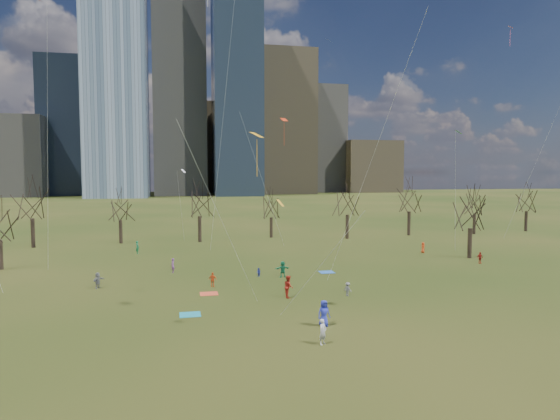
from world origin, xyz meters
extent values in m
plane|color=black|center=(0.00, 0.00, 0.00)|extent=(500.00, 500.00, 0.00)
cube|color=slate|center=(-35.00, 190.00, 59.00)|extent=(26.00, 26.00, 118.00)
cube|color=slate|center=(-8.00, 205.00, 47.50)|extent=(24.00, 24.00, 95.00)
cube|color=#384C66|center=(18.00, 195.00, 52.50)|extent=(22.00, 22.00, 105.00)
cube|color=#726347|center=(45.00, 215.00, 36.00)|extent=(28.00, 28.00, 72.00)
cube|color=#384C66|center=(-60.00, 220.00, 32.50)|extent=(25.00, 25.00, 65.00)
cube|color=slate|center=(70.00, 230.00, 29.00)|extent=(22.00, 22.00, 58.00)
cube|color=#726347|center=(5.00, 240.00, 24.00)|extent=(30.00, 30.00, 48.00)
cube|color=slate|center=(-85.00, 210.00, 18.00)|extent=(35.00, 30.00, 36.00)
cube|color=#726347|center=(95.00, 225.00, 14.00)|extent=(30.00, 28.00, 28.00)
cylinder|color=black|center=(-31.00, 39.00, 2.14)|extent=(0.55, 0.55, 4.28)
cylinder|color=black|center=(-19.00, 41.00, 1.80)|extent=(0.52, 0.52, 3.60)
cylinder|color=black|center=(-7.00, 40.00, 2.02)|extent=(0.54, 0.54, 4.05)
cylinder|color=black|center=(5.00, 43.00, 1.69)|extent=(0.51, 0.51, 3.38)
cylinder|color=black|center=(17.00, 39.00, 1.98)|extent=(0.54, 0.54, 3.96)
cylinder|color=black|center=(29.00, 41.00, 2.07)|extent=(0.54, 0.54, 4.14)
cylinder|color=black|center=(41.00, 40.00, 1.75)|extent=(0.52, 0.52, 3.51)
cylinder|color=black|center=(53.00, 42.00, 1.87)|extent=(0.53, 0.53, 3.74)
cylinder|color=black|center=(-30.00, 22.00, 1.69)|extent=(0.51, 0.51, 3.38)
cylinder|color=black|center=(26.00, 18.00, 1.91)|extent=(0.53, 0.53, 3.83)
cube|color=teal|center=(-9.69, -0.50, 0.01)|extent=(1.60, 1.50, 0.03)
cube|color=#2558AF|center=(5.43, 13.01, 0.01)|extent=(1.60, 1.50, 0.03)
cube|color=#D14629|center=(-7.84, 5.85, 0.01)|extent=(1.60, 1.50, 0.03)
imported|color=#2A34B8|center=(-0.45, -5.34, 0.93)|extent=(0.99, 0.71, 1.87)
imported|color=silver|center=(-1.62, -8.94, 0.82)|extent=(0.71, 0.68, 1.64)
imported|color=#AD2218|center=(-1.11, 3.09, 0.97)|extent=(0.81, 1.00, 1.94)
imported|color=slate|center=(4.15, 2.59, 0.61)|extent=(0.81, 0.91, 1.22)
imported|color=#DE4918|center=(-7.29, 8.51, 0.70)|extent=(0.89, 0.59, 1.40)
imported|color=#1B7B50|center=(0.16, 11.45, 0.85)|extent=(1.62, 0.65, 1.70)
imported|color=#814489|center=(-11.07, 16.26, 0.78)|extent=(0.39, 0.58, 1.57)
imported|color=#2834B0|center=(-2.26, 12.12, 0.47)|extent=(0.54, 0.58, 0.94)
imported|color=#AB1E18|center=(25.05, 14.33, 0.68)|extent=(0.83, 0.43, 1.37)
imported|color=slate|center=(-17.94, 10.17, 0.76)|extent=(1.12, 1.45, 1.53)
imported|color=#D24317|center=(22.17, 23.01, 0.72)|extent=(0.49, 0.72, 1.44)
imported|color=#1B7C4E|center=(-15.78, 30.31, 0.85)|extent=(0.65, 0.74, 1.71)
plane|color=#FFAD15|center=(-4.83, -2.85, 13.62)|extent=(1.37, 1.37, 0.43)
cylinder|color=silver|center=(-7.69, -7.71, 7.51)|extent=(5.74, 9.74, 12.23)
cylinder|color=#FFAD15|center=(-4.83, -2.85, 11.97)|extent=(0.04, 0.04, 2.70)
plane|color=#EBF827|center=(2.28, 2.74, 22.09)|extent=(0.96, 0.98, 0.43)
cylinder|color=silver|center=(4.23, -2.18, 11.75)|extent=(3.92, 9.84, 20.70)
plane|color=#FD5D74|center=(-23.06, 13.49, 27.19)|extent=(1.03, 1.06, 0.28)
cylinder|color=silver|center=(-21.85, 9.88, 14.29)|extent=(2.44, 7.23, 25.79)
cylinder|color=silver|center=(-5.20, 18.85, 17.09)|extent=(2.76, 7.10, 31.38)
plane|color=green|center=(22.95, 16.34, 15.80)|extent=(1.10, 1.17, 0.48)
cylinder|color=silver|center=(21.71, 14.60, 8.60)|extent=(2.50, 3.49, 14.40)
plane|color=red|center=(3.10, 24.17, 17.64)|extent=(1.32, 1.24, 0.50)
cylinder|color=silver|center=(-0.22, 20.61, 9.52)|extent=(6.67, 7.15, 16.25)
cylinder|color=red|center=(3.10, 24.17, 15.81)|extent=(0.04, 0.04, 3.00)
plane|color=gold|center=(-3.89, -6.67, 8.91)|extent=(0.69, 0.75, 0.46)
cylinder|color=silver|center=(-2.38, -10.31, 5.16)|extent=(3.05, 7.30, 7.52)
plane|color=#FF5D9D|center=(35.57, 24.50, 31.19)|extent=(1.02, 1.01, 0.36)
cylinder|color=silver|center=(38.40, 19.66, 16.30)|extent=(5.68, 9.71, 29.80)
cylinder|color=#FF5D9D|center=(35.57, 24.50, 29.76)|extent=(0.04, 0.04, 2.40)
plane|color=white|center=(-9.54, 31.23, 11.11)|extent=(0.80, 0.84, 0.46)
cylinder|color=silver|center=(-9.99, 26.77, 6.26)|extent=(0.93, 8.92, 9.72)
camera|label=1|loc=(-10.65, -38.69, 10.93)|focal=32.00mm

